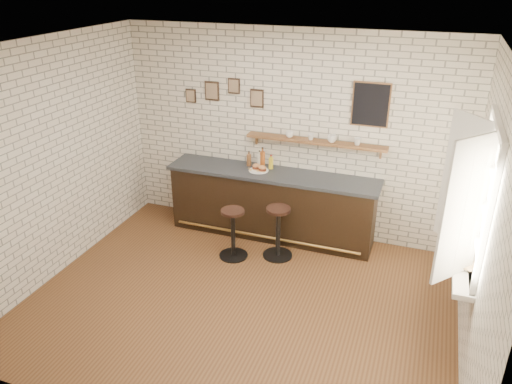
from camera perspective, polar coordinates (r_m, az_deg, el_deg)
ground at (r=6.24m, az=-1.79°, el=-12.30°), size 5.00×5.00×0.00m
bar_counter at (r=7.39m, az=1.80°, el=-1.38°), size 3.10×0.65×1.01m
sandwich_plate at (r=7.24m, az=0.31°, el=2.49°), size 0.28×0.28×0.01m
ciabatta_sandwich at (r=7.22m, az=0.39°, el=2.81°), size 0.26×0.18×0.08m
potato_chips at (r=7.24m, az=0.21°, el=2.57°), size 0.26×0.17×0.00m
bitters_bottle_brown at (r=7.40m, az=-0.81°, el=3.71°), size 0.07×0.07×0.23m
bitters_bottle_white at (r=7.34m, az=0.40°, el=3.63°), size 0.07×0.07×0.25m
bitters_bottle_amber at (r=7.32m, az=0.74°, el=3.76°), size 0.08×0.08×0.31m
condiment_bottle_yellow at (r=7.29m, az=1.72°, el=3.35°), size 0.07×0.07×0.21m
bar_stool_left at (r=6.89m, az=-2.64°, el=-4.57°), size 0.42×0.42×0.72m
bar_stool_right at (r=6.89m, az=2.54°, el=-4.44°), size 0.42×0.42×0.75m
wall_shelf at (r=7.06m, az=6.81°, el=5.73°), size 2.00×0.18×0.18m
shelf_cup_a at (r=7.13m, az=3.86°, el=6.59°), size 0.16×0.16×0.09m
shelf_cup_b at (r=7.05m, az=6.29°, el=6.28°), size 0.11×0.11×0.08m
shelf_cup_c at (r=6.99m, az=8.68°, el=6.06°), size 0.16×0.16×0.10m
shelf_cup_d at (r=6.94m, az=11.52°, el=5.67°), size 0.12×0.12×0.10m
back_wall_decor at (r=7.01m, az=5.80°, el=10.49°), size 2.96×0.02×0.56m
window_sill at (r=5.71m, az=22.53°, el=-7.38°), size 0.20×1.35×0.06m
casement_window at (r=5.37m, az=23.36°, el=-0.48°), size 0.40×1.30×1.56m
book_lower at (r=5.61m, az=22.40°, el=-7.45°), size 0.17×0.22×0.02m
book_upper at (r=5.58m, az=22.43°, el=-7.44°), size 0.23×0.25×0.02m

